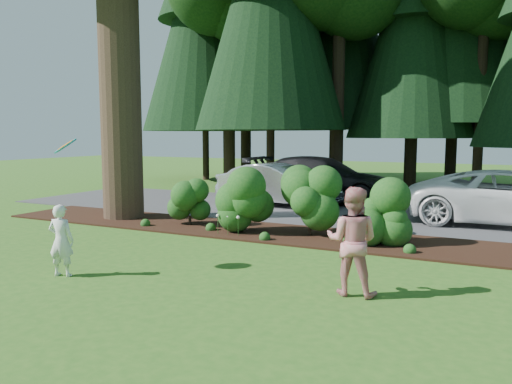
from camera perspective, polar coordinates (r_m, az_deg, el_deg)
ground at (r=10.78m, az=-8.14°, el=-7.51°), size 80.00×80.00×0.00m
mulch_bed at (r=13.52m, az=-0.33°, el=-4.46°), size 16.00×2.50×0.05m
driveway at (r=17.37m, az=5.94°, el=-2.06°), size 22.00×6.00×0.03m
shrub_row at (r=12.96m, az=2.49°, el=-1.42°), size 6.53×1.60×1.61m
lily_cluster at (r=12.83m, az=-3.23°, el=-2.92°), size 0.69×0.09×0.57m
car_silver_wagon at (r=18.28m, az=2.55°, el=0.85°), size 4.79×2.18×1.52m
car_dark_suv at (r=19.52m, az=7.48°, el=1.48°), size 6.03×2.56×1.73m
child at (r=9.90m, az=-21.38°, el=-5.18°), size 0.56×0.44×1.34m
adult at (r=8.29m, az=10.93°, el=-5.53°), size 0.90×0.72×1.78m
frisbee at (r=10.01m, az=-20.95°, el=4.96°), size 0.52×0.44×0.39m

